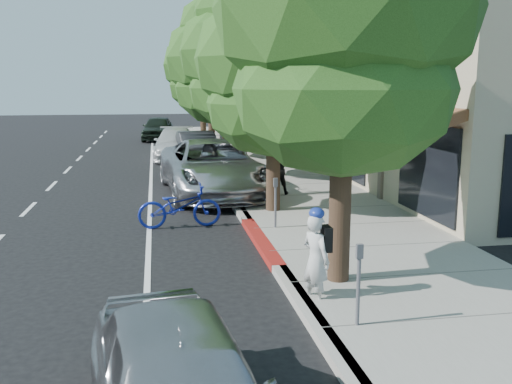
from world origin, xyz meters
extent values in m
plane|color=black|center=(0.00, 0.00, 0.00)|extent=(120.00, 120.00, 0.00)
cube|color=gray|center=(2.30, 8.00, 0.07)|extent=(4.60, 56.00, 0.15)
cube|color=#9E998E|center=(0.00, 8.00, 0.07)|extent=(0.30, 56.00, 0.15)
cube|color=maroon|center=(0.00, 1.00, 0.07)|extent=(0.32, 4.00, 0.15)
cube|color=#B2AB89|center=(9.60, 18.00, 3.50)|extent=(10.00, 36.00, 7.00)
cylinder|color=black|center=(0.90, -2.00, 1.41)|extent=(0.40, 0.40, 2.83)
ellipsoid|color=#204514|center=(0.90, -2.00, 3.63)|extent=(3.95, 3.95, 3.16)
ellipsoid|color=#204514|center=(0.90, -2.00, 5.01)|extent=(4.65, 4.65, 3.72)
cylinder|color=black|center=(0.90, 4.00, 1.24)|extent=(0.40, 0.40, 2.48)
ellipsoid|color=#204514|center=(0.90, 4.00, 3.19)|extent=(3.82, 3.82, 3.05)
ellipsoid|color=#204514|center=(0.90, 4.00, 4.40)|extent=(4.49, 4.49, 3.59)
ellipsoid|color=#204514|center=(0.90, 4.00, 5.68)|extent=(3.37, 3.37, 2.69)
cylinder|color=black|center=(0.90, 10.00, 1.38)|extent=(0.40, 0.40, 2.76)
ellipsoid|color=#204514|center=(0.90, 10.00, 3.55)|extent=(4.08, 4.08, 3.27)
ellipsoid|color=#204514|center=(0.90, 10.00, 4.89)|extent=(4.80, 4.80, 3.84)
ellipsoid|color=#204514|center=(0.90, 10.00, 6.31)|extent=(3.60, 3.60, 2.88)
cylinder|color=black|center=(0.90, 16.00, 1.38)|extent=(0.40, 0.40, 2.77)
ellipsoid|color=#204514|center=(0.90, 16.00, 3.56)|extent=(4.75, 4.75, 3.80)
ellipsoid|color=#204514|center=(0.90, 16.00, 4.90)|extent=(5.59, 5.59, 4.48)
ellipsoid|color=#204514|center=(0.90, 16.00, 6.33)|extent=(4.20, 4.20, 3.36)
cylinder|color=black|center=(0.90, 22.00, 1.44)|extent=(0.40, 0.40, 2.88)
ellipsoid|color=#204514|center=(0.90, 22.00, 3.70)|extent=(3.90, 3.90, 3.12)
ellipsoid|color=#204514|center=(0.90, 22.00, 5.10)|extent=(4.58, 4.58, 3.67)
ellipsoid|color=#204514|center=(0.90, 22.00, 6.57)|extent=(3.44, 3.44, 2.75)
cylinder|color=black|center=(0.90, 28.00, 1.40)|extent=(0.40, 0.40, 2.80)
ellipsoid|color=#204514|center=(0.90, 28.00, 3.60)|extent=(4.66, 4.66, 3.73)
ellipsoid|color=#204514|center=(0.90, 28.00, 4.96)|extent=(5.49, 5.49, 4.39)
ellipsoid|color=#204514|center=(0.90, 28.00, 6.40)|extent=(4.11, 4.11, 3.29)
imported|color=silver|center=(0.25, -2.74, 0.79)|extent=(0.61, 0.69, 1.58)
imported|color=#16269C|center=(-1.80, 3.00, 0.57)|extent=(2.19, 0.86, 1.13)
imported|color=#B7B6BB|center=(-0.50, 7.31, 0.93)|extent=(3.57, 6.88, 1.85)
imported|color=black|center=(-0.50, 14.50, 0.77)|extent=(1.96, 4.78, 1.54)
imported|color=silver|center=(-1.38, 17.01, 0.75)|extent=(2.40, 5.27, 1.49)
imported|color=black|center=(-2.20, 26.85, 0.79)|extent=(2.36, 4.82, 1.58)
imported|color=black|center=(1.49, 6.27, 0.98)|extent=(0.81, 0.64, 1.66)
camera|label=1|loc=(-2.34, -11.67, 3.73)|focal=40.00mm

